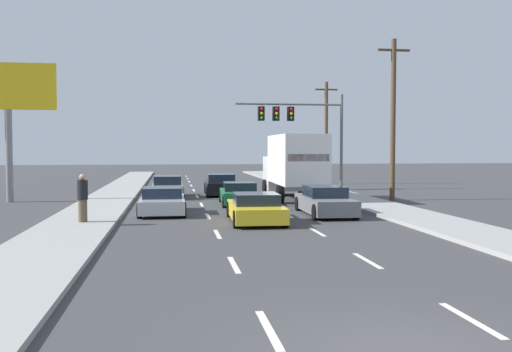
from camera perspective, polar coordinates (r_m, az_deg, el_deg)
The scene contains 16 objects.
ground_plane at distance 32.46m, azimuth -2.83°, elevation -2.24°, with size 140.00×140.00×0.00m, color #3D3D3F.
sidewalk_right at distance 29.02m, azimuth 11.28°, elevation -2.75°, with size 2.71×80.00×0.14m, color #9E9E99.
sidewalk_left at distance 27.53m, azimuth -15.61°, elevation -3.10°, with size 2.71×80.00×0.14m, color #9E9E99.
lane_markings at distance 31.42m, azimuth -2.64°, elevation -2.40°, with size 3.54×57.00×0.01m.
car_tan at distance 33.24m, azimuth -8.88°, elevation -1.14°, with size 1.86×4.38×1.27m.
car_silver at distance 25.10m, azimuth -9.39°, elevation -2.54°, with size 2.02×4.41×1.15m.
car_black at distance 34.69m, azimuth -3.56°, elevation -0.95°, with size 2.02×4.59×1.29m.
car_green at distance 28.72m, azimuth -1.70°, elevation -1.85°, with size 2.00×4.16×1.14m.
car_yellow at distance 21.93m, azimuth -0.04°, elevation -3.30°, with size 2.12×4.51×1.12m.
box_truck at distance 31.52m, azimuth 3.80°, elevation 1.26°, with size 2.63×8.01×3.57m.
car_gray at distance 24.47m, azimuth 6.95°, elevation -2.58°, with size 1.94×4.67×1.23m.
traffic_signal_mast at distance 38.78m, azimuth 3.78°, elevation 5.72°, with size 7.47×0.69×6.57m.
utility_pole_mid at distance 31.89m, azimuth 13.63°, elevation 5.73°, with size 1.80×0.28×8.77m.
utility_pole_far at distance 45.52m, azimuth 7.08°, elevation 4.47°, with size 1.80×0.28×8.12m.
roadside_billboard at distance 32.76m, azimuth -23.70°, elevation 6.96°, with size 4.92×0.36×7.35m.
pedestrian_near_corner at distance 21.77m, azimuth -17.06°, elevation -2.13°, with size 0.38×0.38×1.77m.
Camera 1 is at (-3.20, -7.18, 2.84)m, focal length 39.74 mm.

